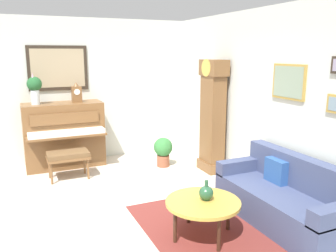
{
  "coord_description": "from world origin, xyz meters",
  "views": [
    {
      "loc": [
        4.44,
        -1.11,
        2.15
      ],
      "look_at": [
        -0.14,
        0.93,
        1.08
      ],
      "focal_mm": 37.34,
      "sensor_mm": 36.0,
      "label": 1
    }
  ],
  "objects": [
    {
      "name": "coffee_table",
      "position": [
        1.13,
        0.81,
        0.41
      ],
      "size": [
        0.88,
        0.88,
        0.45
      ],
      "color": "gold",
      "rests_on": "ground_plane"
    },
    {
      "name": "ground_plane",
      "position": [
        0.0,
        0.0,
        -0.05
      ],
      "size": [
        6.4,
        6.0,
        0.1
      ],
      "primitive_type": "cube",
      "color": "beige"
    },
    {
      "name": "wall_back",
      "position": [
        0.02,
        2.4,
        1.4
      ],
      "size": [
        5.3,
        0.13,
        2.8
      ],
      "color": "silver",
      "rests_on": "ground_plane"
    },
    {
      "name": "mantel_clock",
      "position": [
        -2.23,
        -0.02,
        1.39
      ],
      "size": [
        0.13,
        0.18,
        0.38
      ],
      "color": "brown",
      "rests_on": "piano"
    },
    {
      "name": "potted_plant",
      "position": [
        -1.45,
        1.41,
        0.32
      ],
      "size": [
        0.36,
        0.36,
        0.56
      ],
      "color": "#935138",
      "rests_on": "ground_plane"
    },
    {
      "name": "grandfather_clock",
      "position": [
        -0.87,
        2.13,
        0.96
      ],
      "size": [
        0.52,
        0.34,
        2.03
      ],
      "color": "brown",
      "rests_on": "ground_plane"
    },
    {
      "name": "piano_bench",
      "position": [
        -1.49,
        -0.34,
        0.41
      ],
      "size": [
        0.42,
        0.7,
        0.48
      ],
      "color": "brown",
      "rests_on": "ground_plane"
    },
    {
      "name": "wall_left",
      "position": [
        -2.6,
        -0.01,
        1.41
      ],
      "size": [
        0.13,
        4.9,
        2.8
      ],
      "color": "silver",
      "rests_on": "ground_plane"
    },
    {
      "name": "flower_vase",
      "position": [
        -2.23,
        -0.75,
        1.54
      ],
      "size": [
        0.26,
        0.26,
        0.58
      ],
      "color": "silver",
      "rests_on": "piano"
    },
    {
      "name": "couch",
      "position": [
        1.24,
        1.96,
        0.31
      ],
      "size": [
        1.9,
        0.8,
        0.84
      ],
      "color": "#424C70",
      "rests_on": "ground_plane"
    },
    {
      "name": "area_rug",
      "position": [
        1.04,
        0.96,
        0.0
      ],
      "size": [
        2.1,
        1.5,
        0.01
      ],
      "primitive_type": "cube",
      "color": "maroon",
      "rests_on": "ground_plane"
    },
    {
      "name": "piano",
      "position": [
        -2.23,
        -0.29,
        0.62
      ],
      "size": [
        0.87,
        1.44,
        1.22
      ],
      "color": "brown",
      "rests_on": "ground_plane"
    },
    {
      "name": "green_jug",
      "position": [
        1.12,
        0.86,
        0.53
      ],
      "size": [
        0.17,
        0.17,
        0.24
      ],
      "color": "#234C33",
      "rests_on": "coffee_table"
    }
  ]
}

